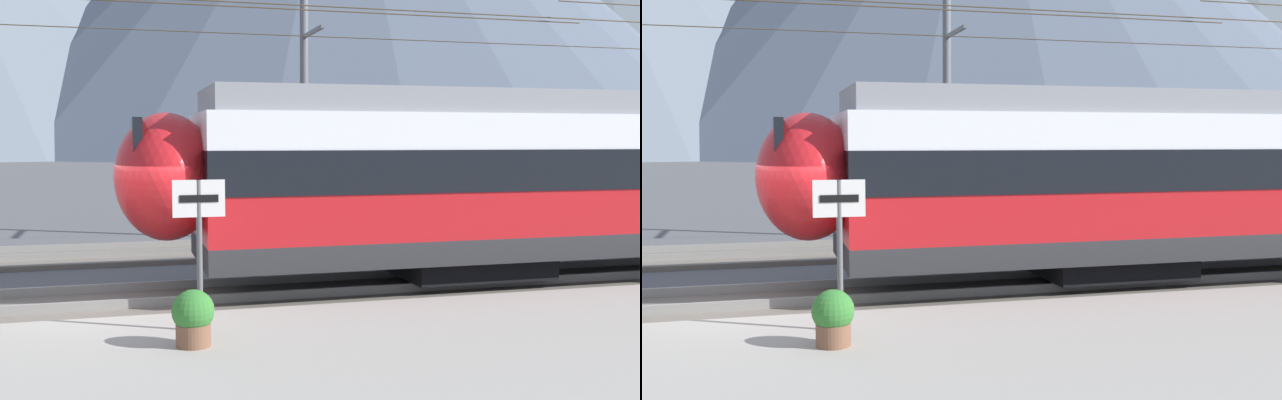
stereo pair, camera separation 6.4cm
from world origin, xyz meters
TOP-DOWN VIEW (x-y plane):
  - ground_plane at (0.00, 0.00)m, footprint 400.00×400.00m
  - track_near at (0.00, 1.13)m, footprint 120.00×3.00m
  - track_far at (0.00, 6.73)m, footprint 120.00×3.00m
  - catenary_mast_far_side at (5.35, 8.49)m, footprint 43.69×2.19m
  - platform_sign at (1.20, -2.13)m, footprint 0.70×0.08m
  - potted_plant_platform_edge at (1.03, -2.86)m, footprint 0.54×0.54m
  - mountain_right_ridge at (146.18, 187.84)m, footprint 203.37×203.37m

SIDE VIEW (x-z plane):
  - ground_plane at x=0.00m, z-range 0.00..0.00m
  - track_near at x=0.00m, z-range -0.07..0.21m
  - track_far at x=0.00m, z-range -0.07..0.21m
  - potted_plant_platform_edge at x=1.03m, z-range 0.36..1.08m
  - platform_sign at x=1.20m, z-range 0.81..2.87m
  - catenary_mast_far_side at x=5.35m, z-range 0.17..7.97m
  - mountain_right_ridge at x=146.18m, z-range 0.00..74.83m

